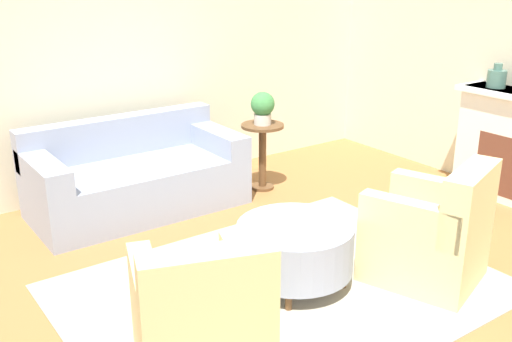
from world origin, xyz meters
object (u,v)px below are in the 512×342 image
object	(u,v)px
ottoman_table	(295,247)
armchair_right	(432,236)
vase_mantel_near	(497,78)
potted_plant_on_side_table	(263,107)
armchair_left	(201,325)
couch	(136,178)
side_table	(263,147)

from	to	relation	value
ottoman_table	armchair_right	bearing A→B (deg)	-31.69
vase_mantel_near	potted_plant_on_side_table	size ratio (longest dim) A/B	0.71
armchair_right	ottoman_table	bearing A→B (deg)	148.31
vase_mantel_near	potted_plant_on_side_table	distance (m)	2.36
armchair_right	potted_plant_on_side_table	bearing A→B (deg)	87.00
armchair_left	armchair_right	size ratio (longest dim) A/B	1.00
armchair_left	vase_mantel_near	size ratio (longest dim) A/B	4.05
couch	armchair_right	distance (m)	2.86
couch	side_table	xyz separation A→B (m)	(1.33, -0.27, 0.15)
vase_mantel_near	side_table	bearing A→B (deg)	142.55
couch	armchair_left	world-z (taller)	armchair_left
armchair_right	ottoman_table	size ratio (longest dim) A/B	1.13
armchair_left	side_table	size ratio (longest dim) A/B	1.38
couch	vase_mantel_near	size ratio (longest dim) A/B	8.29
couch	ottoman_table	bearing A→B (deg)	-80.77
armchair_right	side_table	world-z (taller)	armchair_right
couch	side_table	bearing A→B (deg)	-11.32
ottoman_table	vase_mantel_near	world-z (taller)	vase_mantel_near
armchair_left	armchair_right	xyz separation A→B (m)	(2.00, -0.00, 0.00)
armchair_right	vase_mantel_near	xyz separation A→B (m)	(1.98, 0.90, 0.84)
armchair_right	side_table	size ratio (longest dim) A/B	1.38
ottoman_table	vase_mantel_near	distance (m)	3.02
couch	ottoman_table	distance (m)	2.08
side_table	vase_mantel_near	bearing A→B (deg)	-37.45
armchair_right	potted_plant_on_side_table	distance (m)	2.39
couch	side_table	world-z (taller)	couch
ottoman_table	potted_plant_on_side_table	world-z (taller)	potted_plant_on_side_table
potted_plant_on_side_table	vase_mantel_near	bearing A→B (deg)	-37.45
couch	potted_plant_on_side_table	bearing A→B (deg)	-11.32
potted_plant_on_side_table	armchair_left	bearing A→B (deg)	-132.38
vase_mantel_near	potted_plant_on_side_table	world-z (taller)	vase_mantel_near
armchair_left	ottoman_table	size ratio (longest dim) A/B	1.13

